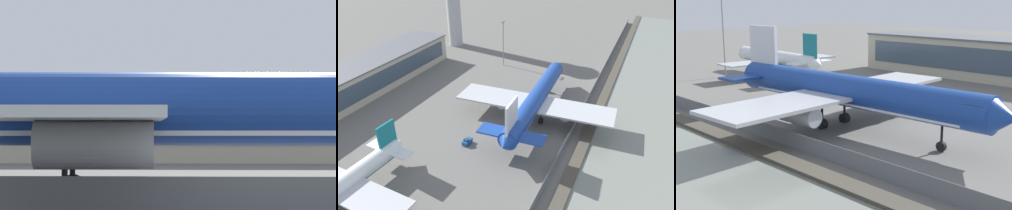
# 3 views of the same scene
# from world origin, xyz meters

# --- Properties ---
(ground_plane) EXTENTS (500.00, 500.00, 0.00)m
(ground_plane) POSITION_xyz_m (0.00, 0.00, 0.00)
(ground_plane) COLOR #66635E
(shoreline_seawall) EXTENTS (320.00, 3.00, 0.50)m
(shoreline_seawall) POSITION_xyz_m (0.00, -20.50, 0.25)
(shoreline_seawall) COLOR #474238
(shoreline_seawall) RESTS_ON ground
(perimeter_fence) EXTENTS (280.00, 0.10, 2.42)m
(perimeter_fence) POSITION_xyz_m (0.00, -16.00, 1.21)
(perimeter_fence) COLOR slate
(perimeter_fence) RESTS_ON ground
(cargo_jet_blue) EXTENTS (56.77, 48.80, 16.33)m
(cargo_jet_blue) POSITION_xyz_m (9.55, -2.86, 6.23)
(cargo_jet_blue) COLOR #193D93
(cargo_jet_blue) RESTS_ON ground
(baggage_tug) EXTENTS (3.26, 1.72, 1.80)m
(baggage_tug) POSITION_xyz_m (-12.10, 9.24, 0.81)
(baggage_tug) COLOR #19519E
(baggage_tug) RESTS_ON ground
(terminal_building) EXTENTS (78.81, 16.59, 11.00)m
(terminal_building) POSITION_xyz_m (2.82, 60.16, 5.51)
(terminal_building) COLOR #BCB299
(terminal_building) RESTS_ON ground
(apron_light_mast_apron_west) EXTENTS (3.20, 0.40, 19.16)m
(apron_light_mast_apron_west) POSITION_xyz_m (45.39, 25.07, 10.84)
(apron_light_mast_apron_west) COLOR gray
(apron_light_mast_apron_west) RESTS_ON ground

